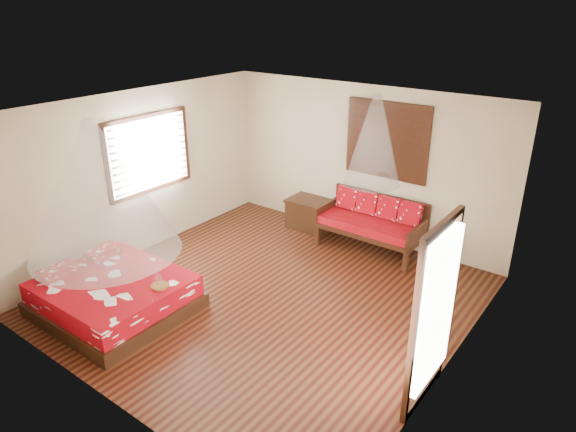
# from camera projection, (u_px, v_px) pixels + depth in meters

# --- Properties ---
(room) EXTENTS (5.54, 5.54, 2.84)m
(room) POSITION_uv_depth(u_px,v_px,m) (266.00, 210.00, 7.19)
(room) COLOR black
(room) RESTS_ON ground
(bed) EXTENTS (1.99, 1.80, 0.63)m
(bed) POSITION_uv_depth(u_px,v_px,m) (114.00, 295.00, 7.29)
(bed) COLOR black
(bed) RESTS_ON floor
(daybed) EXTENTS (1.85, 0.82, 0.96)m
(daybed) POSITION_uv_depth(u_px,v_px,m) (372.00, 221.00, 9.03)
(daybed) COLOR black
(daybed) RESTS_ON floor
(storage_chest) EXTENTS (0.85, 0.62, 0.57)m
(storage_chest) POSITION_uv_depth(u_px,v_px,m) (310.00, 214.00, 9.93)
(storage_chest) COLOR black
(storage_chest) RESTS_ON floor
(shutter_panel) EXTENTS (1.52, 0.06, 1.32)m
(shutter_panel) POSITION_uv_depth(u_px,v_px,m) (387.00, 140.00, 8.74)
(shutter_panel) COLOR black
(shutter_panel) RESTS_ON wall_back
(window_left) EXTENTS (0.10, 1.74, 1.34)m
(window_left) POSITION_uv_depth(u_px,v_px,m) (149.00, 154.00, 8.71)
(window_left) COLOR black
(window_left) RESTS_ON wall_left
(glazed_door) EXTENTS (0.08, 1.02, 2.16)m
(glazed_door) POSITION_uv_depth(u_px,v_px,m) (431.00, 316.00, 5.38)
(glazed_door) COLOR black
(glazed_door) RESTS_ON floor
(wine_tray) EXTENTS (0.24, 0.24, 0.19)m
(wine_tray) POSITION_uv_depth(u_px,v_px,m) (159.00, 284.00, 6.99)
(wine_tray) COLOR brown
(wine_tray) RESTS_ON bed
(mosquito_net_main) EXTENTS (2.01, 2.01, 1.80)m
(mosquito_net_main) POSITION_uv_depth(u_px,v_px,m) (98.00, 190.00, 6.66)
(mosquito_net_main) COLOR white
(mosquito_net_main) RESTS_ON ceiling
(mosquito_net_daybed) EXTENTS (0.94, 0.94, 1.50)m
(mosquito_net_daybed) POSITION_uv_depth(u_px,v_px,m) (374.00, 140.00, 8.35)
(mosquito_net_daybed) COLOR white
(mosquito_net_daybed) RESTS_ON ceiling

